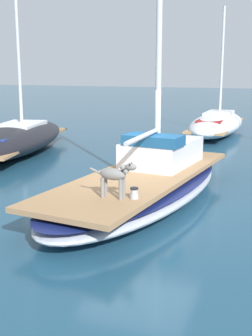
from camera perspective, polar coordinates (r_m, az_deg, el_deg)
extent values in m
plane|color=navy|center=(10.32, 1.93, -4.34)|extent=(120.00, 120.00, 0.00)
ellipsoid|color=#B2B7C1|center=(10.24, 1.94, -2.84)|extent=(3.36, 7.45, 0.56)
ellipsoid|color=navy|center=(10.19, 1.94, -1.86)|extent=(3.38, 7.49, 0.08)
cube|color=#A37A51|center=(10.15, 1.95, -1.04)|extent=(2.84, 6.82, 0.10)
cylinder|color=silver|center=(9.74, 2.22, 4.07)|extent=(0.10, 2.20, 0.10)
cube|color=silver|center=(11.15, 4.60, 2.00)|extent=(1.66, 2.35, 0.60)
cube|color=navy|center=(10.35, 3.49, 3.55)|extent=(1.41, 0.86, 0.24)
ellipsoid|color=gray|center=(8.21, -1.68, -0.79)|extent=(0.53, 0.25, 0.22)
cylinder|color=gray|center=(8.25, -0.33, -2.54)|extent=(0.07, 0.07, 0.38)
cylinder|color=gray|center=(8.14, -0.70, -2.76)|extent=(0.07, 0.07, 0.38)
cylinder|color=gray|center=(8.40, -2.60, -2.28)|extent=(0.07, 0.07, 0.38)
cylinder|color=gray|center=(8.29, -3.00, -2.49)|extent=(0.07, 0.07, 0.38)
cylinder|color=gray|center=(8.09, -0.18, -0.18)|extent=(0.19, 0.12, 0.19)
ellipsoid|color=gray|center=(8.03, 0.60, 0.14)|extent=(0.23, 0.14, 0.13)
cone|color=#2A2929|center=(8.06, 0.73, 0.62)|extent=(0.05, 0.05, 0.06)
cone|color=#2A2929|center=(7.97, 0.48, 0.50)|extent=(0.05, 0.05, 0.06)
torus|color=black|center=(8.09, -0.18, -0.18)|extent=(0.12, 0.14, 0.10)
cylinder|color=gray|center=(8.35, -3.92, -0.36)|extent=(0.22, 0.06, 0.12)
cylinder|color=#B7B7BC|center=(8.24, 1.05, -3.64)|extent=(0.16, 0.16, 0.08)
cylinder|color=#B7B7BC|center=(8.22, 1.05, -3.04)|extent=(0.13, 0.13, 0.10)
cylinder|color=black|center=(8.20, 1.05, -2.60)|extent=(0.15, 0.15, 0.03)
ellipsoid|color=white|center=(21.02, 11.44, 5.47)|extent=(2.18, 7.01, 0.96)
cube|color=tan|center=(21.02, 11.44, 5.39)|extent=(1.75, 6.30, 0.08)
cube|color=silver|center=(21.50, 11.71, 6.34)|extent=(1.17, 2.11, 0.52)
cube|color=maroon|center=(19.80, 10.86, 5.62)|extent=(1.07, 2.11, 0.36)
cylinder|color=silver|center=(21.55, 12.07, 12.54)|extent=(0.12, 0.12, 5.25)
ellipsoid|color=black|center=(16.62, -13.92, 3.59)|extent=(4.01, 7.85, 1.01)
cube|color=#A37A51|center=(16.63, -13.91, 3.41)|extent=(3.37, 7.01, 0.08)
cube|color=silver|center=(17.10, -13.27, 4.70)|extent=(1.81, 2.49, 0.52)
cube|color=navy|center=(15.40, -15.74, 3.42)|extent=(1.69, 2.46, 0.36)
cylinder|color=silver|center=(17.16, -13.61, 15.70)|extent=(0.12, 0.12, 7.16)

